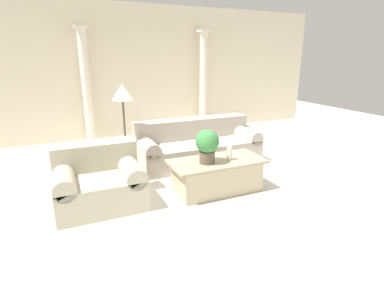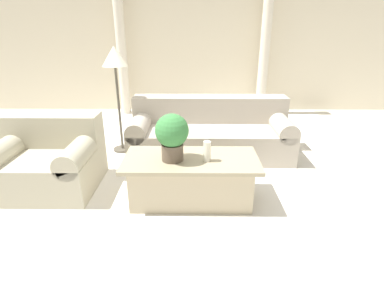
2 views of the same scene
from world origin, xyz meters
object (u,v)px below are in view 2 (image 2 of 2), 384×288
sofa_long (210,132)px  floor_lamp (115,65)px  potted_plant (172,135)px  loveseat (48,159)px  coffee_table (191,179)px

sofa_long → floor_lamp: floor_lamp is taller
floor_lamp → potted_plant: bearing=-58.3°
floor_lamp → loveseat: bearing=-119.2°
sofa_long → loveseat: size_ratio=2.02×
loveseat → floor_lamp: bearing=60.8°
coffee_table → potted_plant: 0.56m
sofa_long → coffee_table: size_ratio=1.61×
floor_lamp → coffee_table: bearing=-52.4°
potted_plant → coffee_table: bearing=12.0°
floor_lamp → sofa_long: bearing=-4.0°
loveseat → potted_plant: size_ratio=2.30×
loveseat → floor_lamp: size_ratio=0.74×
sofa_long → floor_lamp: size_ratio=1.49×
coffee_table → potted_plant: size_ratio=2.89×
sofa_long → loveseat: (-1.96, -1.00, 0.01)m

